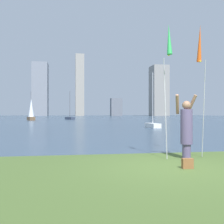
% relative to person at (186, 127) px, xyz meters
% --- Properties ---
extents(ground, '(120.00, 138.00, 0.12)m').
position_rel_person_xyz_m(ground, '(-0.92, 49.81, -1.05)').
color(ground, '#4C662D').
extents(person, '(0.74, 0.55, 2.02)m').
position_rel_person_xyz_m(person, '(0.00, 0.00, 0.00)').
color(person, '#594C72').
rests_on(person, ground).
extents(kite_flag_left, '(0.16, 0.60, 4.12)m').
position_rel_person_xyz_m(kite_flag_left, '(-0.64, -0.19, 2.51)').
color(kite_flag_left, '#B2B2B7').
rests_on(kite_flag_left, ground).
extents(kite_flag_right, '(0.16, 0.53, 4.33)m').
position_rel_person_xyz_m(kite_flag_right, '(0.64, 0.38, 2.61)').
color(kite_flag_right, '#B2B2B7').
rests_on(kite_flag_right, ground).
extents(bag, '(0.29, 0.13, 0.26)m').
position_rel_person_xyz_m(bag, '(-0.60, -1.39, -0.86)').
color(bag, brown).
rests_on(bag, ground).
extents(sailboat_0, '(0.96, 2.31, 5.19)m').
position_rel_person_xyz_m(sailboat_0, '(4.02, 16.36, -0.71)').
color(sailboat_0, white).
rests_on(sailboat_0, ground).
extents(sailboat_1, '(2.02, 2.69, 5.66)m').
position_rel_person_xyz_m(sailboat_1, '(-3.85, 46.27, -0.67)').
color(sailboat_1, '#333D51').
rests_on(sailboat_1, ground).
extents(sailboat_3, '(1.70, 2.28, 5.15)m').
position_rel_person_xyz_m(sailboat_3, '(-10.65, 41.41, 0.74)').
color(sailboat_3, brown).
rests_on(sailboat_3, ground).
extents(skyline_tower_1, '(6.13, 6.59, 21.46)m').
position_rel_person_xyz_m(skyline_tower_1, '(-16.02, 103.57, 9.74)').
color(skyline_tower_1, gray).
rests_on(skyline_tower_1, ground).
extents(skyline_tower_2, '(3.43, 6.59, 24.62)m').
position_rel_person_xyz_m(skyline_tower_2, '(-0.20, 101.27, 11.32)').
color(skyline_tower_2, gray).
rests_on(skyline_tower_2, ground).
extents(skyline_tower_3, '(4.56, 3.73, 7.14)m').
position_rel_person_xyz_m(skyline_tower_3, '(14.74, 100.53, 2.58)').
color(skyline_tower_3, slate).
rests_on(skyline_tower_3, ground).
extents(skyline_tower_4, '(6.40, 7.80, 20.53)m').
position_rel_person_xyz_m(skyline_tower_4, '(32.26, 98.28, 9.27)').
color(skyline_tower_4, gray).
rests_on(skyline_tower_4, ground).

